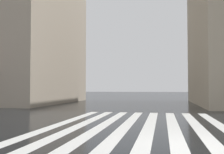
{
  "coord_description": "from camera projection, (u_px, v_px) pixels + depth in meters",
  "views": [
    {
      "loc": [
        -8.18,
        0.91,
        1.63
      ],
      "look_at": [
        5.59,
        3.42,
        2.19
      ],
      "focal_mm": 44.68,
      "sensor_mm": 36.0,
      "label": 1
    }
  ],
  "objects": [
    {
      "name": "zebra_crossing",
      "position": [
        138.0,
        125.0,
        12.1
      ],
      "size": [
        13.0,
        7.5,
        0.01
      ],
      "color": "silver",
      "rests_on": "ground_plane"
    },
    {
      "name": "ground_plane",
      "position": [
        196.0,
        146.0,
        7.82
      ],
      "size": [
        220.0,
        220.0,
        0.0
      ],
      "primitive_type": "plane",
      "color": "black"
    }
  ]
}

